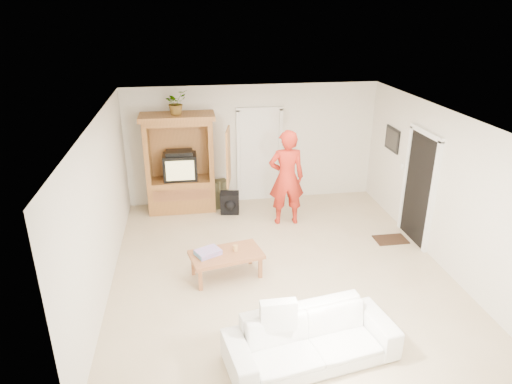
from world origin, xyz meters
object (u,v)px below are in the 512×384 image
Objects in this scene: sofa at (311,339)px; armoire at (181,170)px; man at (286,178)px; coffee_table at (226,256)px.

armoire is at bearing 97.61° from sofa.
coffee_table is (-1.38, -1.82, -0.60)m from man.
armoire reaches higher than man.
armoire is 2.29m from man.
coffee_table is at bearing 102.72° from sofa.
armoire is 5.16m from sofa.
man reaches higher than coffee_table.
coffee_table is (0.68, -2.82, -0.54)m from armoire.
man is at bearing -25.81° from armoire.
man is 3.98m from sofa.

